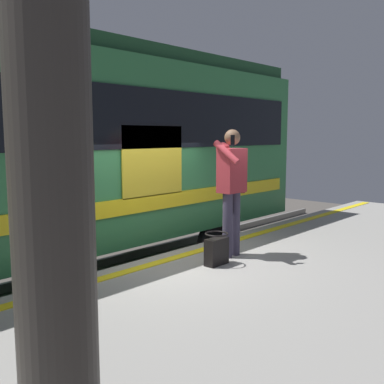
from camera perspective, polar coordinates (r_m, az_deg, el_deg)
name	(u,v)px	position (r m, az deg, el deg)	size (l,w,h in m)	color
ground_plane	(166,312)	(6.88, -3.41, -15.15)	(23.69, 23.69, 0.00)	#4C4742
platform	(282,320)	(5.57, 11.49, -15.79)	(14.02, 3.96, 0.91)	gray
safety_line	(180,256)	(6.38, -1.57, -8.23)	(13.74, 0.16, 0.01)	yellow
track_rail_near	(116,289)	(7.69, -9.70, -12.14)	(18.23, 0.08, 0.16)	slate
track_rail_far	(69,271)	(8.81, -15.54, -9.76)	(18.23, 0.08, 0.16)	slate
passenger	(231,182)	(6.24, 5.08, 1.30)	(0.57, 0.55, 1.79)	#383347
handbag	(217,250)	(5.95, 3.16, -7.41)	(0.34, 0.31, 0.43)	black
station_column	(47,75)	(1.97, -18.04, 14.06)	(0.35, 0.35, 3.91)	#38332D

